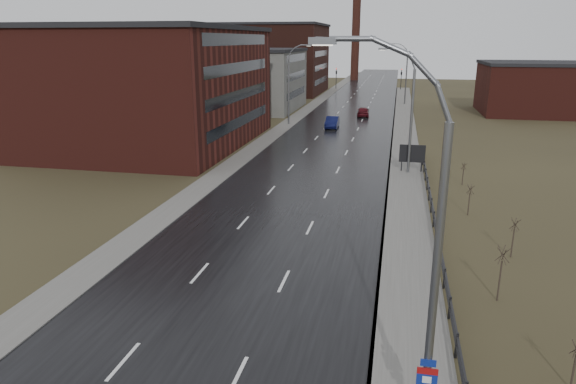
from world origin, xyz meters
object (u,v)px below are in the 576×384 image
at_px(car_far, 363,112).
at_px(billboard, 412,154).
at_px(car_near, 332,123).
at_px(streetlight_main, 424,265).

bearing_deg(car_far, billboard, 98.18).
xyz_separation_m(billboard, car_near, (-10.42, 23.60, -1.00)).
relative_size(billboard, car_near, 0.56).
distance_m(car_near, car_far, 12.72).
height_order(car_near, car_far, car_far).
xyz_separation_m(car_near, car_far, (3.47, 12.24, 0.00)).
distance_m(billboard, car_near, 25.82).
bearing_deg(billboard, streetlight_main, -91.04).
xyz_separation_m(streetlight_main, car_near, (-9.80, 58.04, -5.26)).
bearing_deg(streetlight_main, car_far, 95.14).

